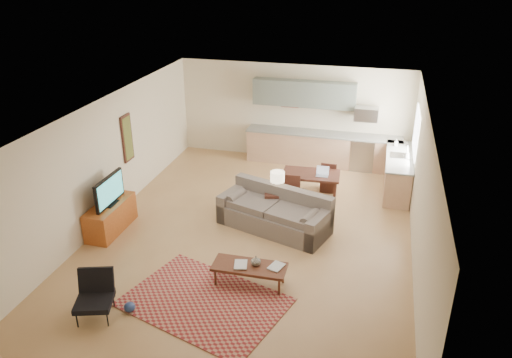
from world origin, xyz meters
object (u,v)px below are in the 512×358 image
(coffee_table, at_px, (249,275))
(dining_table, at_px, (311,186))
(tv_credenza, at_px, (111,217))
(console_table, at_px, (277,206))
(armchair, at_px, (94,298))
(sofa, at_px, (274,211))

(coffee_table, relative_size, dining_table, 0.99)
(tv_credenza, xyz_separation_m, console_table, (3.32, 1.38, 0.01))
(coffee_table, relative_size, armchair, 1.74)
(sofa, height_order, dining_table, sofa)
(tv_credenza, bearing_deg, dining_table, 33.00)
(coffee_table, height_order, dining_table, dining_table)
(console_table, relative_size, dining_table, 0.48)
(tv_credenza, distance_m, dining_table, 4.64)
(console_table, bearing_deg, sofa, -99.86)
(coffee_table, xyz_separation_m, armchair, (-2.19, -1.48, 0.18))
(tv_credenza, bearing_deg, console_table, 22.56)
(coffee_table, xyz_separation_m, tv_credenza, (-3.37, 1.11, 0.11))
(dining_table, bearing_deg, sofa, -112.19)
(coffee_table, distance_m, armchair, 2.65)
(console_table, distance_m, dining_table, 1.29)
(sofa, xyz_separation_m, console_table, (-0.03, 0.44, -0.11))
(coffee_table, distance_m, dining_table, 3.68)
(sofa, distance_m, console_table, 0.45)
(tv_credenza, bearing_deg, sofa, 15.69)
(armchair, bearing_deg, coffee_table, 16.26)
(sofa, distance_m, coffee_table, 2.07)
(tv_credenza, bearing_deg, coffee_table, -18.30)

